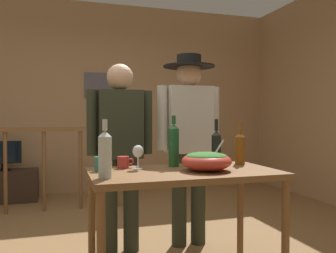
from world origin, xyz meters
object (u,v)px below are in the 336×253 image
object	(u,v)px
wine_bottle_dark	(216,147)
framed_picture	(102,86)
mug_red	(123,162)
stair_railing	(26,158)
salad_bowl	(207,160)
flat_screen_tv	(1,153)
serving_table	(184,184)
wine_glass	(138,152)
wine_bottle_amber	(240,148)
tv_console	(2,186)
wine_bottle_clear	(105,154)
mug_teal	(101,164)
person_standing_left	(120,143)
wine_bottle_green	(174,145)
person_standing_right	(189,132)

from	to	relation	value
wine_bottle_dark	framed_picture	bearing A→B (deg)	99.05
wine_bottle_dark	mug_red	world-z (taller)	wine_bottle_dark
stair_railing	salad_bowl	world-z (taller)	stair_railing
flat_screen_tv	serving_table	world-z (taller)	flat_screen_tv
wine_glass	wine_bottle_amber	world-z (taller)	wine_bottle_amber
stair_railing	mug_red	distance (m)	2.22
serving_table	tv_console	bearing A→B (deg)	117.40
wine_bottle_amber	wine_glass	bearing A→B (deg)	-177.14
mug_red	serving_table	bearing A→B (deg)	-31.81
tv_console	serving_table	size ratio (longest dim) A/B	0.73
wine_bottle_clear	mug_red	bearing A→B (deg)	65.22
salad_bowl	wine_bottle_clear	world-z (taller)	wine_bottle_clear
flat_screen_tv	wine_glass	bearing A→B (deg)	-65.85
stair_railing	wine_bottle_clear	distance (m)	2.53
mug_teal	framed_picture	bearing A→B (deg)	83.29
stair_railing	flat_screen_tv	distance (m)	0.72
wine_glass	wine_bottle_clear	distance (m)	0.38
tv_console	salad_bowl	distance (m)	3.48
flat_screen_tv	serving_table	xyz separation A→B (m)	(1.53, -2.91, 0.03)
serving_table	mug_red	xyz separation A→B (m)	(-0.36, 0.23, 0.13)
wine_bottle_clear	person_standing_left	world-z (taller)	person_standing_left
wine_bottle_clear	mug_red	distance (m)	0.42
tv_console	wine_bottle_green	world-z (taller)	wine_bottle_green
wine_glass	person_standing_left	size ratio (longest dim) A/B	0.10
flat_screen_tv	person_standing_left	distance (m)	2.52
mug_red	wine_bottle_green	bearing A→B (deg)	-3.27
wine_bottle_clear	wine_bottle_dark	world-z (taller)	wine_bottle_clear
mug_red	wine_bottle_amber	bearing A→B (deg)	-3.28
serving_table	person_standing_right	distance (m)	0.85
wine_bottle_green	serving_table	bearing A→B (deg)	-88.50
wine_bottle_dark	mug_teal	bearing A→B (deg)	-176.73
tv_console	salad_bowl	world-z (taller)	salad_bowl
mug_teal	person_standing_right	xyz separation A→B (m)	(0.83, 0.58, 0.18)
wine_bottle_amber	mug_teal	bearing A→B (deg)	-178.22
wine_glass	flat_screen_tv	bearing A→B (deg)	114.15
wine_bottle_clear	stair_railing	bearing A→B (deg)	104.62
wine_glass	mug_red	size ratio (longest dim) A/B	1.41
framed_picture	wine_bottle_green	distance (m)	3.11
flat_screen_tv	wine_bottle_dark	xyz separation A→B (m)	(1.85, -2.72, 0.26)
stair_railing	framed_picture	bearing A→B (deg)	43.28
salad_bowl	serving_table	bearing A→B (deg)	160.51
wine_bottle_amber	mug_teal	xyz separation A→B (m)	(-1.03, -0.03, -0.08)
serving_table	person_standing_left	size ratio (longest dim) A/B	0.78
framed_picture	salad_bowl	distance (m)	3.38
stair_railing	wine_bottle_clear	xyz separation A→B (m)	(0.63, -2.43, 0.28)
salad_bowl	mug_red	world-z (taller)	salad_bowl
stair_railing	wine_glass	bearing A→B (deg)	-67.49
tv_console	person_standing_right	size ratio (longest dim) A/B	0.54
framed_picture	stair_railing	xyz separation A→B (m)	(-1.01, -0.95, -0.97)
wine_bottle_amber	person_standing_left	xyz separation A→B (m)	(-0.81, 0.55, 0.01)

